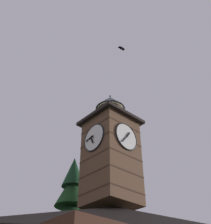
# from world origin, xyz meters

# --- Properties ---
(clock_tower) EXTENTS (4.05, 4.05, 9.89)m
(clock_tower) POSITION_xyz_m (-1.93, -0.31, 11.77)
(clock_tower) COLOR brown
(clock_tower) RESTS_ON building_main
(flying_bird_high) EXTENTS (0.60, 0.32, 0.17)m
(flying_bird_high) POSITION_xyz_m (-0.13, 3.03, 19.31)
(flying_bird_high) COLOR black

